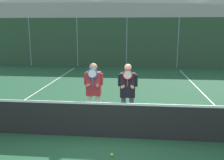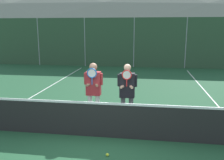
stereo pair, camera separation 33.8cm
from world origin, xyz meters
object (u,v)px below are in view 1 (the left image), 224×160
at_px(car_far_left, 47,50).
at_px(tennis_ball_on_court, 112,155).
at_px(player_center_left, 128,91).
at_px(car_center, 161,51).
at_px(player_leftmost, 94,88).
at_px(car_right_of_center, 223,52).
at_px(car_left_of_center, 102,50).

xyz_separation_m(car_far_left, tennis_ball_on_court, (7.20, -15.92, -0.89)).
bearing_deg(car_far_left, player_center_left, -62.15).
relative_size(player_center_left, car_center, 0.39).
bearing_deg(player_center_left, car_far_left, 117.85).
bearing_deg(player_leftmost, car_center, 76.82).
bearing_deg(car_far_left, car_right_of_center, -0.38).
distance_m(car_left_of_center, tennis_ball_on_court, 15.78).
bearing_deg(car_right_of_center, player_leftmost, -120.28).
height_order(car_far_left, tennis_ball_on_court, car_far_left).
bearing_deg(car_right_of_center, player_center_left, -117.00).
bearing_deg(tennis_ball_on_court, car_center, 80.93).
relative_size(car_far_left, car_left_of_center, 1.12).
relative_size(player_center_left, car_far_left, 0.40).
height_order(car_right_of_center, tennis_ball_on_court, car_right_of_center).
bearing_deg(player_center_left, car_left_of_center, 100.92).
height_order(player_leftmost, car_far_left, car_far_left).
xyz_separation_m(car_far_left, car_center, (9.69, -0.36, 0.04)).
bearing_deg(tennis_ball_on_court, car_far_left, 114.34).
height_order(player_center_left, car_far_left, player_center_left).
distance_m(player_leftmost, player_center_left, 0.99).
bearing_deg(car_center, car_far_left, 177.87).
bearing_deg(car_left_of_center, tennis_ball_on_court, -81.27).
bearing_deg(car_far_left, tennis_ball_on_court, -65.66).
height_order(player_leftmost, car_left_of_center, car_left_of_center).
height_order(player_leftmost, player_center_left, player_center_left).
relative_size(player_center_left, car_right_of_center, 0.43).
height_order(car_left_of_center, car_center, car_center).
distance_m(player_center_left, car_right_of_center, 15.76).
height_order(car_left_of_center, car_right_of_center, car_left_of_center).
xyz_separation_m(car_far_left, car_left_of_center, (4.81, -0.35, 0.01)).
relative_size(player_leftmost, car_left_of_center, 0.44).
height_order(car_far_left, car_right_of_center, car_far_left).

